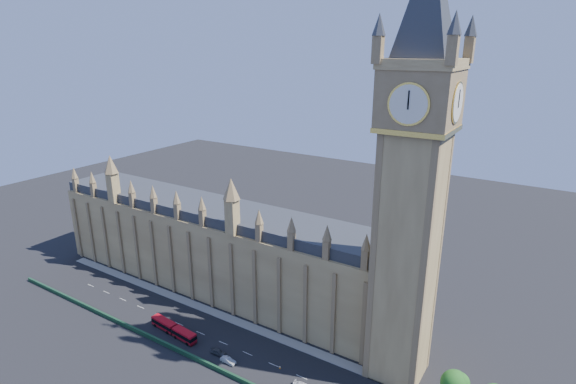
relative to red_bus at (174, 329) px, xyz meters
The scene contains 10 objects.
ground 18.39m from the red_bus, 12.86° to the left, with size 400.00×400.00×0.00m, color black.
palace_westminster 29.75m from the red_bus, 105.29° to the left, with size 120.00×20.00×28.00m.
elizabeth_tower 79.17m from the red_bus, 17.92° to the left, with size 20.59×20.59×105.00m.
bridge_parapet 18.56m from the red_bus, 15.40° to the right, with size 160.00×0.60×1.20m, color #1E4C2D.
kerb_north 22.49m from the red_bus, 37.23° to the left, with size 160.00×3.00×0.16m, color gray.
tree_east_near 71.63m from the red_bus, 11.42° to the left, with size 6.00×6.00×8.50m.
red_bus is the anchor object (origin of this frame).
car_grey 15.89m from the red_bus, ahead, with size 1.68×4.18×1.43m, color #3B3D43.
car_silver 20.04m from the red_bus, ahead, with size 1.45×4.16×1.37m, color #B6BABF.
cone_a 32.12m from the red_bus, ahead, with size 0.55×0.55×0.68m.
Camera 1 is at (63.74, -75.41, 73.99)m, focal length 28.00 mm.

